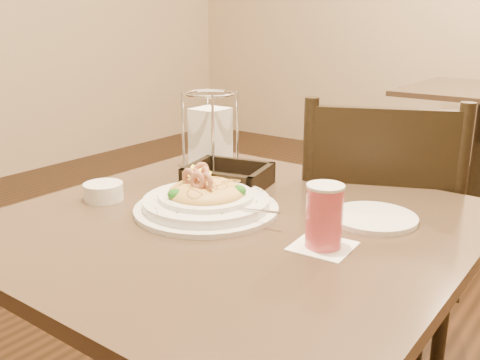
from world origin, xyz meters
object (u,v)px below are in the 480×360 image
Objects in this scene: napkin_caddy at (211,137)px; side_plate at (373,218)px; drink_glass at (324,217)px; butter_ramekin at (103,192)px; dining_chair_near at (374,246)px; main_table at (235,316)px; bread_basket at (228,179)px; pasta_bowl at (206,199)px.

napkin_caddy reaches higher than side_plate.
drink_glass is at bearing -96.06° from side_plate.
dining_chair_near is at bearing 56.19° from butter_ramekin.
main_table is 0.54m from dining_chair_near.
butter_ramekin is at bearing -123.41° from bread_basket.
napkin_caddy is 1.20× the size of side_plate.
main_table is 0.37m from side_plate.
napkin_caddy reaches higher than main_table.
pasta_bowl is (-0.08, 0.00, 0.25)m from main_table.
butter_ramekin reaches higher than side_plate.
side_plate is at bearing 83.94° from drink_glass.
napkin_caddy is at bearing 169.33° from side_plate.
butter_ramekin is (-0.24, -0.08, -0.01)m from pasta_bowl.
dining_chair_near reaches higher than bread_basket.
pasta_bowl reaches higher than main_table.
main_table is 0.27m from pasta_bowl.
pasta_bowl is 0.18m from bread_basket.
drink_glass is 0.67× the size of side_plate.
butter_ramekin is at bearing -165.89° from main_table.
pasta_bowl is at bearing 18.69° from butter_ramekin.
napkin_caddy is 2.39× the size of butter_ramekin.
drink_glass is 0.53m from butter_ramekin.
main_table is at bearing -144.13° from side_plate.
pasta_bowl is 0.29m from drink_glass.
bread_basket is at bearing 113.20° from pasta_bowl.
side_plate is (0.31, 0.17, -0.02)m from pasta_bowl.
drink_glass reaches higher than pasta_bowl.
dining_chair_near is 0.62m from drink_glass.
butter_ramekin is (-0.16, -0.25, -0.00)m from bread_basket.
main_table is 0.33m from bread_basket.
butter_ramekin is (-0.41, -0.61, 0.24)m from dining_chair_near.
bread_basket is 1.03× the size of napkin_caddy.
drink_glass is at bearing -29.33° from napkin_caddy.
napkin_caddy is (-0.13, 0.09, 0.07)m from bread_basket.
drink_glass is at bearing 7.10° from butter_ramekin.
pasta_bowl is 1.56× the size of bread_basket.
dining_chair_near is at bearing 110.63° from side_plate.
main_table is at bearing -48.92° from bread_basket.
dining_chair_near is at bearing 72.10° from pasta_bowl.
dining_chair_near is 4.24× the size of bread_basket.
butter_ramekin is (-0.03, -0.34, -0.07)m from napkin_caddy.
main_table is 0.36m from drink_glass.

